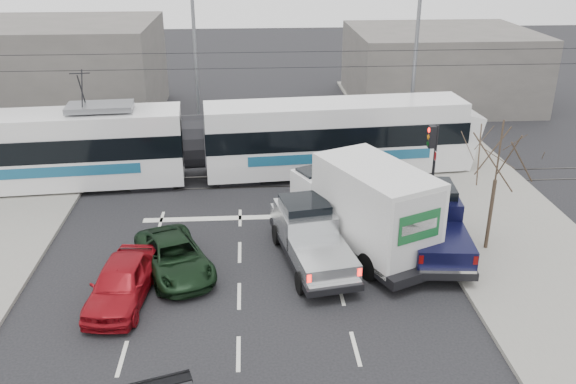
{
  "coord_description": "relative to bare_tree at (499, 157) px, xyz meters",
  "views": [
    {
      "loc": [
        -1.23,
        -17.29,
        11.21
      ],
      "look_at": [
        0.23,
        4.46,
        1.8
      ],
      "focal_mm": 38.0,
      "sensor_mm": 36.0,
      "label": 1
    }
  ],
  "objects": [
    {
      "name": "tram",
      "position": [
        -11.5,
        7.87,
        -1.88
      ],
      "size": [
        26.47,
        4.73,
        5.38
      ],
      "rotation": [
        0.0,
        0.0,
        0.08
      ],
      "color": "white",
      "rests_on": "ground"
    },
    {
      "name": "street_lamp_far",
      "position": [
        -11.79,
        13.5,
        1.32
      ],
      "size": [
        2.38,
        0.25,
        9.0
      ],
      "color": "slate",
      "rests_on": "ground"
    },
    {
      "name": "red_car",
      "position": [
        -13.08,
        -2.54,
        -3.08
      ],
      "size": [
        2.12,
        4.34,
        1.42
      ],
      "primitive_type": "imported",
      "rotation": [
        0.0,
        0.0,
        -0.11
      ],
      "color": "maroon",
      "rests_on": "ground"
    },
    {
      "name": "building_left",
      "position": [
        -21.6,
        19.5,
        -0.79
      ],
      "size": [
        14.0,
        10.0,
        6.0
      ],
      "primitive_type": "cube",
      "color": "#66605C",
      "rests_on": "ground"
    },
    {
      "name": "street_lamp_near",
      "position": [
        -0.29,
        11.5,
        1.32
      ],
      "size": [
        2.38,
        0.25,
        9.0
      ],
      "color": "slate",
      "rests_on": "ground"
    },
    {
      "name": "ground",
      "position": [
        -7.6,
        -2.5,
        -3.79
      ],
      "size": [
        120.0,
        120.0,
        0.0
      ],
      "primitive_type": "plane",
      "color": "black",
      "rests_on": "ground"
    },
    {
      "name": "silver_pickup",
      "position": [
        -6.72,
        -0.15,
        -2.77
      ],
      "size": [
        2.87,
        5.89,
        2.05
      ],
      "rotation": [
        0.0,
        0.0,
        0.17
      ],
      "color": "black",
      "rests_on": "ground"
    },
    {
      "name": "rails",
      "position": [
        -7.6,
        7.5,
        -3.78
      ],
      "size": [
        60.0,
        1.6,
        0.03
      ],
      "primitive_type": "cube",
      "color": "#33302D",
      "rests_on": "ground"
    },
    {
      "name": "traffic_signal",
      "position": [
        -1.13,
        4.0,
        -1.05
      ],
      "size": [
        0.44,
        0.44,
        3.6
      ],
      "color": "black",
      "rests_on": "ground"
    },
    {
      "name": "catenary",
      "position": [
        -7.6,
        7.5,
        0.09
      ],
      "size": [
        60.0,
        0.2,
        7.0
      ],
      "color": "black",
      "rests_on": "ground"
    },
    {
      "name": "sidewalk_right",
      "position": [
        1.4,
        -2.5,
        -3.72
      ],
      "size": [
        6.0,
        60.0,
        0.15
      ],
      "primitive_type": "cube",
      "color": "gray",
      "rests_on": "ground"
    },
    {
      "name": "building_right",
      "position": [
        4.4,
        21.5,
        -1.29
      ],
      "size": [
        12.0,
        10.0,
        5.0
      ],
      "primitive_type": "cube",
      "color": "#66605C",
      "rests_on": "ground"
    },
    {
      "name": "navy_pickup",
      "position": [
        -2.07,
        0.32,
        -2.64
      ],
      "size": [
        2.6,
        5.73,
        2.34
      ],
      "rotation": [
        0.0,
        0.0,
        -0.1
      ],
      "color": "black",
      "rests_on": "ground"
    },
    {
      "name": "bare_tree",
      "position": [
        0.0,
        0.0,
        0.0
      ],
      "size": [
        2.4,
        2.4,
        5.0
      ],
      "color": "#47382B",
      "rests_on": "ground"
    },
    {
      "name": "green_car",
      "position": [
        -11.57,
        -0.78,
        -3.18
      ],
      "size": [
        3.53,
        4.84,
        1.22
      ],
      "primitive_type": "imported",
      "rotation": [
        0.0,
        0.0,
        0.38
      ],
      "color": "black",
      "rests_on": "ground"
    },
    {
      "name": "box_truck",
      "position": [
        -4.63,
        0.44,
        -2.05
      ],
      "size": [
        5.17,
        7.44,
        3.54
      ],
      "rotation": [
        0.0,
        0.0,
        0.43
      ],
      "color": "black",
      "rests_on": "ground"
    }
  ]
}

